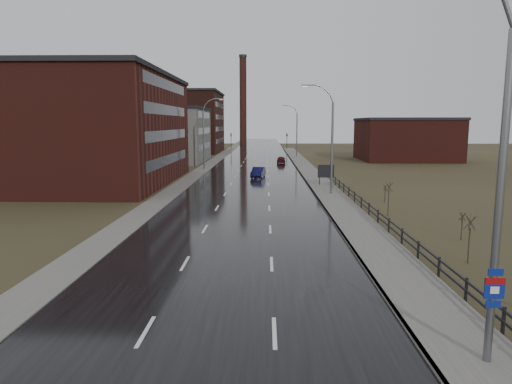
{
  "coord_description": "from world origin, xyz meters",
  "views": [
    {
      "loc": [
        1.97,
        -11.25,
        7.41
      ],
      "look_at": [
        1.34,
        17.99,
        3.0
      ],
      "focal_mm": 32.0,
      "sensor_mm": 36.0,
      "label": 1
    }
  ],
  "objects_px": {
    "car_near": "(258,173)",
    "streetlight_main": "(491,171)",
    "car_far": "(281,160)",
    "billboard": "(326,172)"
  },
  "relations": [
    {
      "from": "streetlight_main",
      "to": "billboard",
      "type": "xyz_separation_m",
      "value": [
        0.63,
        40.64,
        -4.34
      ]
    },
    {
      "from": "streetlight_main",
      "to": "car_near",
      "type": "distance_m",
      "value": 49.82
    },
    {
      "from": "streetlight_main",
      "to": "car_far",
      "type": "bearing_deg",
      "value": 92.89
    },
    {
      "from": "billboard",
      "to": "car_far",
      "type": "height_order",
      "value": "billboard"
    },
    {
      "from": "car_near",
      "to": "billboard",
      "type": "bearing_deg",
      "value": -37.66
    },
    {
      "from": "streetlight_main",
      "to": "car_near",
      "type": "bearing_deg",
      "value": 98.75
    },
    {
      "from": "car_near",
      "to": "car_far",
      "type": "bearing_deg",
      "value": 88.15
    },
    {
      "from": "car_near",
      "to": "streetlight_main",
      "type": "bearing_deg",
      "value": -73.38
    },
    {
      "from": "streetlight_main",
      "to": "car_near",
      "type": "xyz_separation_m",
      "value": [
        -7.54,
        48.96,
        -5.35
      ]
    },
    {
      "from": "car_near",
      "to": "car_far",
      "type": "xyz_separation_m",
      "value": [
        3.91,
        22.8,
        -0.04
      ]
    }
  ]
}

